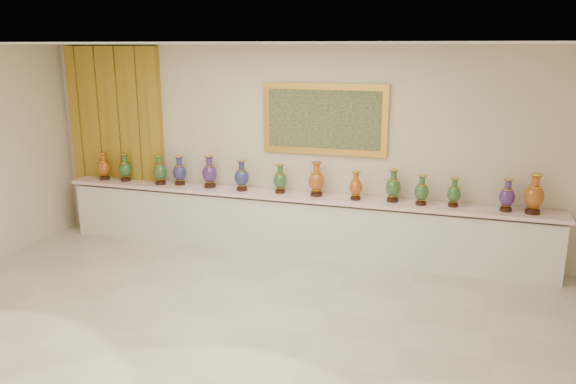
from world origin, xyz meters
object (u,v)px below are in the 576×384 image
at_px(counter, 295,225).
at_px(vase_2, 160,171).
at_px(vase_1, 125,169).
at_px(vase_0, 104,167).

bearing_deg(counter, vase_2, -178.96).
bearing_deg(vase_1, counter, 0.05).
distance_m(vase_0, vase_1, 0.38).
bearing_deg(vase_0, vase_1, 2.97).
bearing_deg(vase_2, vase_0, 179.02).
bearing_deg(counter, vase_0, -179.60).
height_order(counter, vase_1, vase_1).
relative_size(counter, vase_1, 16.69).
relative_size(counter, vase_2, 16.00).
height_order(counter, vase_0, vase_0).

